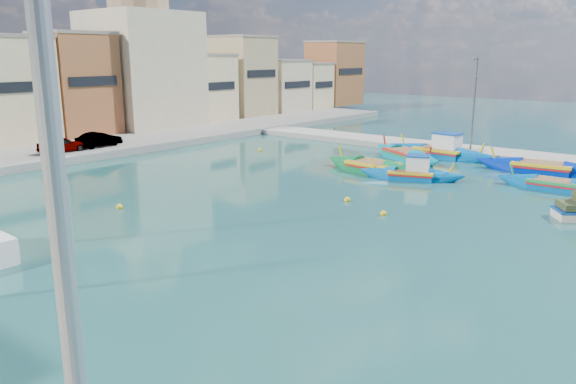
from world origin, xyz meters
TOP-DOWN VIEW (x-y plane):
  - ground at (0.00, 0.00)m, footprint 160.00×160.00m
  - east_quay at (18.00, 0.00)m, footprint 4.00×70.00m
  - north_quay at (0.00, 32.00)m, footprint 80.00×8.00m
  - north_townhouses at (6.68, 39.36)m, footprint 83.20×7.87m
  - church_block at (10.00, 40.00)m, footprint 10.00×10.00m
  - quay_street_lamp at (17.44, 6.00)m, footprint 1.18×0.16m
  - luzzu_turquoise_cabin at (15.00, 7.51)m, footprint 2.82×10.07m
  - luzzu_blue_cabin at (5.84, 5.41)m, footprint 4.24×7.45m
  - luzzu_cyan_mid at (12.39, 9.32)m, footprint 6.08×8.84m
  - luzzu_green at (6.24, 8.65)m, footprint 3.04×8.76m
  - luzzu_blue_south at (13.55, -0.81)m, footprint 3.19×9.83m
  - luzzu_cyan_south at (8.72, -2.83)m, footprint 1.97×7.28m
  - mooring_buoys at (1.47, 6.87)m, footprint 26.35×27.29m

SIDE VIEW (x-z plane):
  - ground at x=0.00m, z-range 0.00..0.00m
  - mooring_buoys at x=1.47m, z-range -0.10..0.26m
  - luzzu_cyan_south at x=8.72m, z-range -0.89..1.37m
  - east_quay at x=18.00m, z-range 0.00..0.50m
  - luzzu_cyan_mid at x=12.39m, z-range -1.04..1.60m
  - luzzu_green at x=6.24m, z-range -1.06..1.64m
  - luzzu_blue_south at x=13.55m, z-range -1.10..1.68m
  - north_quay at x=0.00m, z-range 0.00..0.60m
  - luzzu_blue_cabin at x=5.84m, z-range -0.98..1.61m
  - luzzu_turquoise_cabin at x=15.00m, z-range -1.21..1.98m
  - quay_street_lamp at x=17.44m, z-range 0.34..8.34m
  - north_townhouses at x=6.68m, z-range -0.10..10.09m
  - church_block at x=10.00m, z-range -1.14..17.96m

